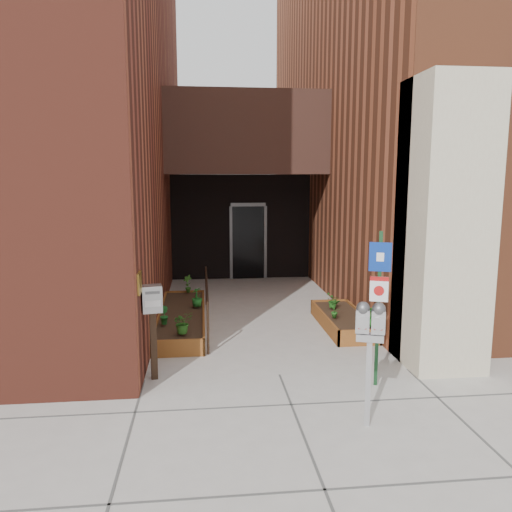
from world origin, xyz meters
name	(u,v)px	position (x,y,z in m)	size (l,w,h in m)	color
ground	(279,375)	(0.00, 0.00, 0.00)	(80.00, 80.00, 0.00)	#9E9991
architecture	(235,100)	(-0.18, 6.89, 4.98)	(20.00, 14.60, 10.00)	maroon
planter_left	(182,319)	(-1.55, 2.70, 0.13)	(0.90, 3.60, 0.30)	brown
planter_right	(343,321)	(1.60, 2.20, 0.13)	(0.80, 2.20, 0.30)	brown
handrail	(207,289)	(-1.05, 2.65, 0.75)	(0.04, 3.34, 0.90)	black
parking_meter	(370,331)	(0.80, -1.62, 1.17)	(0.35, 0.22, 1.52)	#A9A9AC
sign_post	(379,292)	(1.31, -0.51, 1.36)	(0.29, 0.12, 2.21)	#153A1D
payment_dropbox	(153,312)	(-1.85, 0.06, 1.01)	(0.31, 0.25, 1.40)	black
shrub_left_a	(183,322)	(-1.47, 1.26, 0.49)	(0.34, 0.34, 0.38)	#28621C
shrub_left_b	(164,315)	(-1.84, 1.83, 0.46)	(0.18, 0.18, 0.33)	#1C6322
shrub_left_c	(197,297)	(-1.25, 3.04, 0.50)	(0.22, 0.22, 0.39)	#1B611F
shrub_left_d	(188,284)	(-1.47, 4.30, 0.50)	(0.21, 0.21, 0.41)	#2A5F1B
shrub_right_a	(371,316)	(1.85, 1.30, 0.48)	(0.20, 0.20, 0.36)	#175117
shrub_right_b	(335,308)	(1.35, 1.90, 0.49)	(0.20, 0.20, 0.38)	#1F5718
shrub_right_c	(333,301)	(1.50, 2.61, 0.45)	(0.27, 0.27, 0.30)	#215E1A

